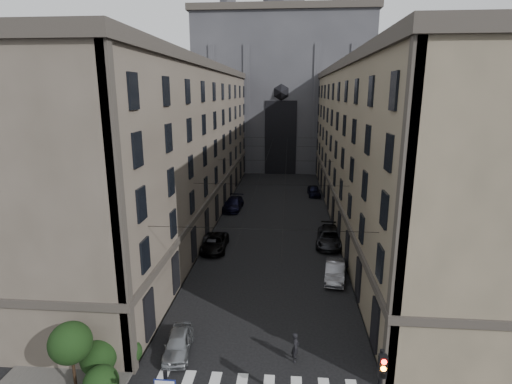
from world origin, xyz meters
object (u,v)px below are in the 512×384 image
(car_right_near, at_px, (335,271))
(car_left_far, at_px, (233,204))
(pedestrian, at_px, (295,347))
(car_left_midfar, at_px, (215,243))
(car_right_midfar, at_px, (329,236))
(gothic_tower, at_px, (283,81))
(car_right_far, at_px, (314,191))
(car_right_midnear, at_px, (330,238))
(car_left_near, at_px, (178,343))
(car_left_midnear, at_px, (210,243))

(car_right_near, bearing_deg, car_left_far, 127.51)
(pedestrian, bearing_deg, car_left_far, 26.25)
(car_left_midfar, distance_m, car_right_midfar, 12.11)
(gothic_tower, relative_size, car_right_far, 12.81)
(car_left_far, height_order, car_right_midnear, car_left_far)
(car_right_midnear, distance_m, car_right_midfar, 0.74)
(car_right_midnear, relative_size, pedestrian, 3.14)
(car_right_far, distance_m, pedestrian, 39.64)
(car_left_near, relative_size, car_right_far, 0.86)
(car_left_midnear, xyz_separation_m, car_right_midfar, (12.25, 2.73, 0.15))
(car_left_midnear, distance_m, car_right_midnear, 12.36)
(car_left_midnear, height_order, car_right_midfar, car_right_midfar)
(pedestrian, bearing_deg, car_right_near, -5.99)
(car_right_midnear, height_order, car_right_far, car_right_midnear)
(gothic_tower, distance_m, car_right_midnear, 51.41)
(pedestrian, bearing_deg, gothic_tower, 13.65)
(gothic_tower, distance_m, car_left_near, 69.15)
(car_right_near, distance_m, car_right_midfar, 8.62)
(car_right_midnear, xyz_separation_m, car_right_far, (-0.40, 20.68, -0.02))
(car_right_midfar, bearing_deg, car_left_far, 141.60)
(gothic_tower, height_order, car_left_midfar, gothic_tower)
(gothic_tower, bearing_deg, car_left_near, -94.21)
(car_left_near, bearing_deg, car_left_midfar, 87.09)
(gothic_tower, height_order, car_right_far, gothic_tower)
(car_left_near, xyz_separation_m, car_right_far, (10.52, 39.35, 0.11))
(car_left_near, bearing_deg, car_right_far, 69.41)
(car_left_midfar, bearing_deg, car_right_midfar, 12.31)
(car_left_midnear, bearing_deg, pedestrian, -65.09)
(car_right_near, height_order, car_right_far, car_right_far)
(car_left_near, height_order, car_right_near, car_right_near)
(gothic_tower, distance_m, car_left_midfar, 53.42)
(car_left_midnear, xyz_separation_m, pedestrian, (8.40, -16.83, 0.27))
(car_left_midfar, height_order, pedestrian, pedestrian)
(car_right_near, bearing_deg, car_left_near, -126.94)
(car_left_far, relative_size, pedestrian, 3.06)
(car_right_near, bearing_deg, car_left_midnear, 161.30)
(car_left_near, height_order, car_left_far, car_left_far)
(pedestrian, bearing_deg, car_left_midnear, 38.30)
(car_left_midfar, distance_m, car_right_far, 25.48)
(car_right_near, distance_m, pedestrian, 11.49)
(car_right_near, xyz_separation_m, car_right_midnear, (0.30, 7.88, 0.04))
(car_left_near, height_order, car_right_midnear, car_right_midnear)
(car_left_far, xyz_separation_m, car_right_midnear, (11.79, -12.12, -0.01))
(car_right_near, bearing_deg, gothic_tower, 103.43)
(car_left_near, distance_m, car_left_midnear, 16.73)
(car_right_near, bearing_deg, car_right_far, 97.83)
(gothic_tower, xyz_separation_m, car_left_midfar, (-5.71, -50.30, -17.07))
(car_left_near, xyz_separation_m, car_right_near, (10.63, 10.80, 0.09))
(car_left_midnear, bearing_deg, car_right_midfar, 10.93)
(car_left_midnear, bearing_deg, car_right_near, -27.94)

